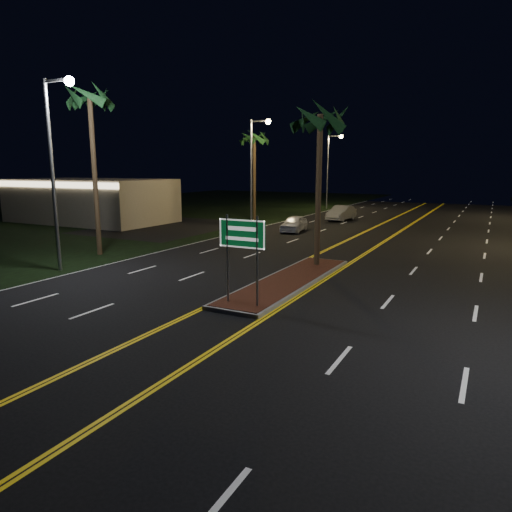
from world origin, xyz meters
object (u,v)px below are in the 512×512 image
Objects in this scene: streetlight_left_mid at (255,160)px; palm_left_near at (90,100)px; commercial_building at (91,200)px; palm_median at (320,119)px; median_island at (289,281)px; streetlight_left_far at (331,163)px; streetlight_left_near at (56,153)px; car_near at (294,222)px; highway_sign at (242,242)px; car_far at (341,212)px; palm_left_far at (254,138)px.

streetlight_left_mid is 0.92× the size of palm_left_near.
palm_median is at bearing -20.05° from commercial_building.
median_island is 15.20m from palm_left_near.
streetlight_left_far is 1.08× the size of palm_median.
streetlight_left_near reaches higher than car_near.
palm_median is (26.00, -9.49, 5.27)m from commercial_building.
streetlight_left_near reaches higher than palm_median.
palm_left_near is at bearing -96.73° from streetlight_left_mid.
commercial_building is at bearing 153.45° from median_island.
palm_left_near reaches higher than median_island.
streetlight_left_far is 22.48m from car_near.
highway_sign is at bearing -75.56° from streetlight_left_far.
streetlight_left_mid reaches higher than palm_median.
commercial_building reaches higher than car_far.
streetlight_left_mid is at bearing 90.00° from streetlight_left_near.
commercial_building is (-26.00, 17.19, -0.40)m from highway_sign.
highway_sign reaches higher than car_far.
car_near reaches higher than median_island.
palm_left_far is (-2.19, -16.00, 2.09)m from streetlight_left_far.
palm_left_near is (-1.89, 4.00, 3.02)m from streetlight_left_near.
palm_median is at bearing -51.83° from streetlight_left_mid.
palm_median is 23.09m from car_far.
car_far is (7.12, 24.01, -7.85)m from palm_left_near.
car_near is (4.29, 18.48, -4.91)m from streetlight_left_near.
median_island is 25.76m from palm_left_far.
palm_left_far is 11.02m from car_near.
streetlight_left_far is at bearing 87.00° from palm_left_near.
streetlight_left_mid is 16.39m from palm_left_near.
palm_left_far reaches higher than car_near.
commercial_building is 23.90m from car_far.
highway_sign is 28.77m from palm_left_far.
palm_median reaches higher than median_island.
commercial_building is 22.49m from streetlight_left_near.
highway_sign is 0.33× the size of palm_left_near.
palm_median is (0.00, 7.70, 4.87)m from highway_sign.
commercial_building is 28.75m from streetlight_left_far.
streetlight_left_mid reaches higher than commercial_building.
streetlight_left_near is 1.02× the size of palm_left_far.
palm_median is 1.85× the size of car_near.
commercial_building is 1.67× the size of streetlight_left_far.
car_near is 9.57m from car_far.
commercial_building is 19.88m from car_near.
streetlight_left_mid is at bearing -118.12° from car_far.
streetlight_left_far reaches higher than palm_median.
palm_left_near is at bearing -41.61° from commercial_building.
highway_sign reaches higher than car_near.
commercial_building is 3.01× the size of car_far.
car_near is (6.18, 14.48, -7.93)m from palm_left_near.
streetlight_left_mid is 17.25m from palm_median.
streetlight_left_far reaches higher than median_island.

